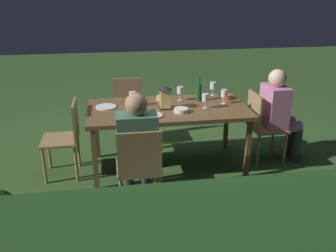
{
  "coord_description": "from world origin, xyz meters",
  "views": [
    {
      "loc": [
        0.61,
        3.9,
        2.07
      ],
      "look_at": [
        0.0,
        0.0,
        0.53
      ],
      "focal_mm": 39.12,
      "sensor_mm": 36.0,
      "label": 1
    }
  ],
  "objects_px": {
    "bowl_bread": "(181,110)",
    "plate_b": "(152,115)",
    "wine_glass_b": "(133,96)",
    "dining_table": "(168,112)",
    "lantern_centerpiece": "(165,96)",
    "wine_glass_c": "(205,98)",
    "person_in_pink": "(279,111)",
    "plate_a": "(106,107)",
    "person_in_green": "(137,143)",
    "chair_head_near": "(262,124)",
    "chair_side_left_b": "(129,108)",
    "wine_glass_a": "(180,91)",
    "chair_side_right_b": "(139,166)",
    "bowl_salad": "(161,98)",
    "wine_glass_d": "(224,94)",
    "bowl_olives": "(227,96)",
    "green_bottle_on_table": "(199,92)",
    "wine_glass_e": "(213,86)",
    "chair_head_far": "(66,135)"
  },
  "relations": [
    {
      "from": "person_in_pink",
      "to": "green_bottle_on_table",
      "type": "height_order",
      "value": "person_in_pink"
    },
    {
      "from": "wine_glass_b",
      "to": "dining_table",
      "type": "bearing_deg",
      "value": 163.18
    },
    {
      "from": "chair_head_near",
      "to": "wine_glass_d",
      "type": "relative_size",
      "value": 5.15
    },
    {
      "from": "chair_head_near",
      "to": "wine_glass_e",
      "type": "height_order",
      "value": "wine_glass_e"
    },
    {
      "from": "chair_side_left_b",
      "to": "wine_glass_c",
      "type": "relative_size",
      "value": 5.15
    },
    {
      "from": "chair_head_near",
      "to": "bowl_salad",
      "type": "relative_size",
      "value": 7.83
    },
    {
      "from": "chair_head_far",
      "to": "bowl_salad",
      "type": "xyz_separation_m",
      "value": [
        -1.11,
        -0.3,
        0.3
      ]
    },
    {
      "from": "lantern_centerpiece",
      "to": "plate_a",
      "type": "bearing_deg",
      "value": -11.99
    },
    {
      "from": "lantern_centerpiece",
      "to": "wine_glass_d",
      "type": "bearing_deg",
      "value": -174.03
    },
    {
      "from": "wine_glass_b",
      "to": "plate_b",
      "type": "xyz_separation_m",
      "value": [
        -0.18,
        0.37,
        -0.11
      ]
    },
    {
      "from": "person_in_pink",
      "to": "bowl_olives",
      "type": "xyz_separation_m",
      "value": [
        0.58,
        -0.23,
        0.14
      ]
    },
    {
      "from": "person_in_pink",
      "to": "lantern_centerpiece",
      "type": "xyz_separation_m",
      "value": [
        1.39,
        0.03,
        0.26
      ]
    },
    {
      "from": "chair_side_left_b",
      "to": "wine_glass_b",
      "type": "distance_m",
      "value": 0.84
    },
    {
      "from": "dining_table",
      "to": "chair_side_left_b",
      "type": "height_order",
      "value": "chair_side_left_b"
    },
    {
      "from": "bowl_bread",
      "to": "plate_b",
      "type": "bearing_deg",
      "value": 13.34
    },
    {
      "from": "person_in_pink",
      "to": "plate_a",
      "type": "distance_m",
      "value": 2.05
    },
    {
      "from": "green_bottle_on_table",
      "to": "bowl_bread",
      "type": "bearing_deg",
      "value": 53.06
    },
    {
      "from": "chair_side_right_b",
      "to": "plate_b",
      "type": "xyz_separation_m",
      "value": [
        -0.19,
        -0.61,
        0.27
      ]
    },
    {
      "from": "wine_glass_a",
      "to": "person_in_pink",
      "type": "bearing_deg",
      "value": 167.89
    },
    {
      "from": "dining_table",
      "to": "chair_side_right_b",
      "type": "distance_m",
      "value": 0.98
    },
    {
      "from": "person_in_pink",
      "to": "wine_glass_b",
      "type": "xyz_separation_m",
      "value": [
        1.74,
        -0.12,
        0.23
      ]
    },
    {
      "from": "chair_side_left_b",
      "to": "bowl_bread",
      "type": "height_order",
      "value": "chair_side_left_b"
    },
    {
      "from": "dining_table",
      "to": "wine_glass_a",
      "type": "xyz_separation_m",
      "value": [
        -0.19,
        -0.25,
        0.17
      ]
    },
    {
      "from": "bowl_salad",
      "to": "wine_glass_c",
      "type": "bearing_deg",
      "value": 139.28
    },
    {
      "from": "chair_side_left_b",
      "to": "wine_glass_d",
      "type": "distance_m",
      "value": 1.4
    },
    {
      "from": "bowl_bread",
      "to": "wine_glass_e",
      "type": "bearing_deg",
      "value": -131.91
    },
    {
      "from": "plate_a",
      "to": "bowl_bread",
      "type": "distance_m",
      "value": 0.86
    },
    {
      "from": "chair_side_right_b",
      "to": "wine_glass_b",
      "type": "distance_m",
      "value": 1.05
    },
    {
      "from": "green_bottle_on_table",
      "to": "wine_glass_e",
      "type": "xyz_separation_m",
      "value": [
        -0.23,
        -0.19,
        0.01
      ]
    },
    {
      "from": "wine_glass_e",
      "to": "chair_side_left_b",
      "type": "bearing_deg",
      "value": -24.18
    },
    {
      "from": "chair_head_near",
      "to": "wine_glass_b",
      "type": "distance_m",
      "value": 1.6
    },
    {
      "from": "wine_glass_d",
      "to": "bowl_salad",
      "type": "relative_size",
      "value": 1.52
    },
    {
      "from": "wine_glass_d",
      "to": "bowl_olives",
      "type": "height_order",
      "value": "wine_glass_d"
    },
    {
      "from": "person_in_green",
      "to": "plate_b",
      "type": "height_order",
      "value": "person_in_green"
    },
    {
      "from": "person_in_pink",
      "to": "bowl_olives",
      "type": "distance_m",
      "value": 0.64
    },
    {
      "from": "wine_glass_b",
      "to": "bowl_bread",
      "type": "xyz_separation_m",
      "value": [
        -0.51,
        0.29,
        -0.09
      ]
    },
    {
      "from": "wine_glass_a",
      "to": "chair_head_far",
      "type": "bearing_deg",
      "value": 10.55
    },
    {
      "from": "wine_glass_d",
      "to": "plate_a",
      "type": "height_order",
      "value": "wine_glass_d"
    },
    {
      "from": "lantern_centerpiece",
      "to": "wine_glass_c",
      "type": "xyz_separation_m",
      "value": [
        -0.45,
        0.06,
        -0.03
      ]
    },
    {
      "from": "wine_glass_e",
      "to": "wine_glass_b",
      "type": "bearing_deg",
      "value": 15.11
    },
    {
      "from": "wine_glass_e",
      "to": "plate_b",
      "type": "height_order",
      "value": "wine_glass_e"
    },
    {
      "from": "wine_glass_a",
      "to": "wine_glass_e",
      "type": "relative_size",
      "value": 1.0
    },
    {
      "from": "green_bottle_on_table",
      "to": "wine_glass_e",
      "type": "distance_m",
      "value": 0.3
    },
    {
      "from": "wine_glass_a",
      "to": "bowl_bread",
      "type": "distance_m",
      "value": 0.44
    },
    {
      "from": "bowl_salad",
      "to": "wine_glass_a",
      "type": "bearing_deg",
      "value": 167.87
    },
    {
      "from": "person_in_green",
      "to": "plate_a",
      "type": "bearing_deg",
      "value": -69.57
    },
    {
      "from": "wine_glass_b",
      "to": "bowl_olives",
      "type": "bearing_deg",
      "value": -174.41
    },
    {
      "from": "wine_glass_c",
      "to": "lantern_centerpiece",
      "type": "bearing_deg",
      "value": -7.61
    },
    {
      "from": "wine_glass_a",
      "to": "plate_a",
      "type": "xyz_separation_m",
      "value": [
        0.88,
        0.14,
        -0.11
      ]
    },
    {
      "from": "chair_side_left_b",
      "to": "wine_glass_a",
      "type": "xyz_separation_m",
      "value": [
        -0.59,
        0.61,
        0.38
      ]
    }
  ]
}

